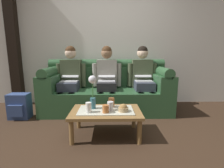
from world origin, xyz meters
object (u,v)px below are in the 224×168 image
at_px(couch, 107,91).
at_px(coffee_table, 106,114).
at_px(flower_vase, 93,89).
at_px(cup_near_right, 89,107).
at_px(person_middle, 107,76).
at_px(person_right, 143,76).
at_px(person_left, 70,76).
at_px(cup_far_center, 105,109).
at_px(backpack_left, 19,106).
at_px(cup_near_left, 111,103).
at_px(snack_bowl, 123,108).
at_px(cup_far_left, 110,106).

height_order(couch, coffee_table, couch).
relative_size(flower_vase, cup_near_right, 3.52).
distance_m(person_middle, person_right, 0.69).
bearing_deg(person_right, person_left, 180.00).
bearing_deg(coffee_table, person_middle, 90.00).
relative_size(couch, cup_far_center, 23.96).
xyz_separation_m(flower_vase, backpack_left, (-1.28, 0.55, -0.41)).
bearing_deg(cup_near_left, cup_far_center, -109.18).
height_order(person_left, person_right, same).
xyz_separation_m(person_middle, coffee_table, (0.00, -1.03, -0.36)).
bearing_deg(snack_bowl, person_left, 129.62).
bearing_deg(cup_far_center, person_left, 120.96).
relative_size(person_middle, coffee_table, 1.34).
bearing_deg(cup_far_center, snack_bowl, 11.03).
distance_m(cup_near_left, cup_near_right, 0.35).
bearing_deg(cup_far_left, snack_bowl, -13.83).
bearing_deg(cup_far_center, coffee_table, 88.77).
distance_m(couch, cup_near_left, 0.93).
xyz_separation_m(couch, cup_far_left, (0.06, -1.06, 0.04)).
xyz_separation_m(person_middle, backpack_left, (-1.46, -0.43, -0.45)).
bearing_deg(cup_far_center, cup_near_left, 70.82).
height_order(person_right, cup_far_center, person_right).
bearing_deg(couch, cup_far_left, -86.86).
bearing_deg(cup_near_right, flower_vase, 73.98).
bearing_deg(person_middle, couch, 90.00).
relative_size(couch, snack_bowl, 17.82).
height_order(person_right, snack_bowl, person_right).
bearing_deg(cup_far_center, cup_far_left, 54.25).
height_order(couch, cup_near_left, couch).
height_order(cup_far_center, cup_far_left, cup_far_left).
xyz_separation_m(person_left, coffee_table, (0.69, -1.03, -0.36)).
distance_m(person_left, person_middle, 0.69).
distance_m(cup_far_center, backpack_left, 1.63).
height_order(cup_near_left, cup_far_center, cup_near_left).
xyz_separation_m(couch, snack_bowl, (0.22, -1.10, 0.02)).
distance_m(person_middle, snack_bowl, 1.15).
distance_m(coffee_table, cup_far_left, 0.13).
relative_size(person_right, cup_near_left, 9.79).
relative_size(couch, person_middle, 1.90).
bearing_deg(flower_vase, person_left, 117.68).
relative_size(person_left, coffee_table, 1.34).
height_order(coffee_table, flower_vase, flower_vase).
distance_m(person_left, cup_far_left, 1.32).
height_order(cup_near_left, cup_near_right, cup_near_right).
distance_m(person_right, cup_far_left, 1.25).
height_order(coffee_table, cup_far_center, cup_far_center).
height_order(person_right, flower_vase, person_right).
xyz_separation_m(flower_vase, cup_near_right, (-0.04, -0.14, -0.20)).
height_order(snack_bowl, backpack_left, snack_bowl).
distance_m(cup_near_left, cup_far_left, 0.14).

